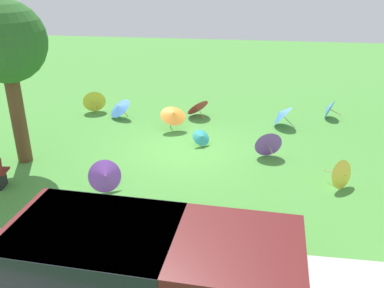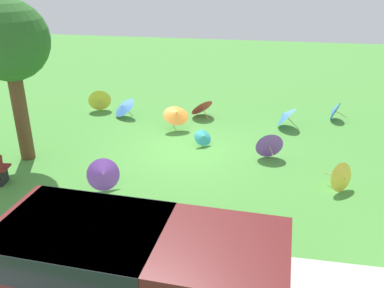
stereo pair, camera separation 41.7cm
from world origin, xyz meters
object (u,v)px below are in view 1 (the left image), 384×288
(van_dark, at_px, (142,264))
(parasol_purple_0, at_px, (105,176))
(parasol_yellow_0, at_px, (343,175))
(parasol_blue_0, at_px, (119,107))
(parasol_teal_0, at_px, (202,137))
(parasol_orange_1, at_px, (173,114))
(parasol_blue_1, at_px, (328,108))
(shade_tree, at_px, (5,45))
(parasol_blue_3, at_px, (281,114))
(parasol_yellow_1, at_px, (94,101))
(parasol_purple_5, at_px, (268,143))
(parasol_red_0, at_px, (197,106))

(van_dark, height_order, parasol_purple_0, van_dark)
(parasol_yellow_0, bearing_deg, parasol_blue_0, -30.64)
(van_dark, bearing_deg, parasol_yellow_0, -130.92)
(van_dark, bearing_deg, parasol_teal_0, -91.17)
(parasol_orange_1, relative_size, parasol_teal_0, 1.56)
(parasol_purple_0, bearing_deg, parasol_blue_1, -135.51)
(parasol_orange_1, bearing_deg, parasol_teal_0, 134.21)
(parasol_orange_1, bearing_deg, shade_tree, 37.16)
(parasol_purple_0, bearing_deg, shade_tree, -24.36)
(parasol_teal_0, height_order, parasol_blue_3, parasol_blue_3)
(parasol_yellow_1, relative_size, parasol_teal_0, 1.26)
(parasol_purple_0, relative_size, parasol_purple_5, 1.11)
(parasol_purple_0, distance_m, parasol_blue_3, 6.91)
(parasol_purple_0, bearing_deg, parasol_purple_5, -147.36)
(parasol_yellow_1, relative_size, parasol_blue_3, 0.93)
(van_dark, height_order, parasol_orange_1, van_dark)
(parasol_red_0, bearing_deg, parasol_orange_1, 68.25)
(parasol_purple_0, height_order, parasol_red_0, parasol_purple_0)
(parasol_blue_0, bearing_deg, parasol_purple_5, 154.40)
(parasol_yellow_1, bearing_deg, parasol_blue_1, -176.56)
(parasol_purple_5, bearing_deg, parasol_blue_1, -122.17)
(parasol_blue_1, bearing_deg, parasol_purple_5, 57.83)
(parasol_yellow_0, height_order, parasol_teal_0, parasol_yellow_0)
(van_dark, xyz_separation_m, parasol_yellow_1, (4.33, -9.43, -0.48))
(parasol_blue_0, bearing_deg, parasol_teal_0, 147.80)
(parasol_yellow_0, xyz_separation_m, parasol_red_0, (4.36, -4.81, 0.02))
(parasol_blue_0, xyz_separation_m, parasol_red_0, (-2.80, -0.58, -0.01))
(parasol_yellow_0, relative_size, parasol_red_0, 0.70)
(parasol_yellow_1, relative_size, parasol_purple_5, 1.06)
(parasol_purple_0, height_order, parasol_blue_0, parasol_purple_0)
(parasol_blue_3, bearing_deg, parasol_orange_1, 14.55)
(parasol_purple_0, relative_size, parasol_teal_0, 1.32)
(parasol_yellow_0, height_order, parasol_blue_1, parasol_yellow_0)
(parasol_yellow_0, bearing_deg, parasol_orange_1, -33.61)
(van_dark, distance_m, parasol_purple_5, 6.68)
(parasol_yellow_1, bearing_deg, parasol_purple_0, 112.70)
(parasol_orange_1, xyz_separation_m, parasol_blue_1, (-5.41, -2.05, -0.23))
(parasol_yellow_0, distance_m, parasol_orange_1, 5.96)
(van_dark, xyz_separation_m, parasol_blue_1, (-4.45, -9.96, -0.55))
(shade_tree, bearing_deg, van_dark, 133.90)
(van_dark, bearing_deg, parasol_blue_1, -114.07)
(parasol_blue_1, xyz_separation_m, parasol_red_0, (4.81, 0.53, 0.04))
(van_dark, distance_m, parasol_teal_0, 6.80)
(parasol_yellow_0, xyz_separation_m, parasol_teal_0, (3.86, -2.16, -0.08))
(parasol_blue_1, height_order, parasol_red_0, parasol_red_0)
(parasol_red_0, height_order, parasol_purple_5, parasol_purple_5)
(parasol_yellow_0, height_order, parasol_purple_0, parasol_purple_0)
(parasol_purple_5, bearing_deg, parasol_red_0, -51.18)
(parasol_yellow_0, distance_m, parasol_blue_1, 5.37)
(shade_tree, height_order, parasol_yellow_1, shade_tree)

